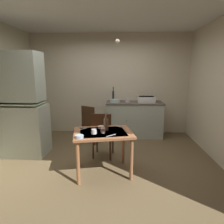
{
  "coord_description": "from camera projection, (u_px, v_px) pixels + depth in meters",
  "views": [
    {
      "loc": [
        0.32,
        -3.56,
        1.71
      ],
      "look_at": [
        0.14,
        0.15,
        0.93
      ],
      "focal_mm": 31.44,
      "sensor_mm": 36.0,
      "label": 1
    }
  ],
  "objects": [
    {
      "name": "ground_plane",
      "position": [
        104.0,
        160.0,
        3.84
      ],
      "size": [
        5.27,
        5.27,
        0.0
      ],
      "primitive_type": "plane",
      "color": "brown"
    },
    {
      "name": "wall_back",
      "position": [
        110.0,
        84.0,
        5.4
      ],
      "size": [
        4.37,
        0.1,
        2.69
      ],
      "primitive_type": "cube",
      "color": "beige",
      "rests_on": "ground"
    },
    {
      "name": "ceiling_slab",
      "position": [
        103.0,
        8.0,
        3.28
      ],
      "size": [
        4.37,
        3.75,
        0.1
      ],
      "primitive_type": "cube",
      "color": "silver"
    },
    {
      "name": "hutch_cabinet",
      "position": [
        22.0,
        108.0,
        3.93
      ],
      "size": [
        0.9,
        0.6,
        2.07
      ],
      "color": "#ABB6A5",
      "rests_on": "ground"
    },
    {
      "name": "counter_cabinet",
      "position": [
        134.0,
        119.0,
        5.19
      ],
      "size": [
        1.46,
        0.64,
        0.91
      ],
      "color": "#ABB6A5",
      "rests_on": "ground"
    },
    {
      "name": "sink_basin",
      "position": [
        146.0,
        99.0,
        5.06
      ],
      "size": [
        0.44,
        0.34,
        0.15
      ],
      "color": "white",
      "rests_on": "counter_cabinet"
    },
    {
      "name": "hand_pump",
      "position": [
        113.0,
        95.0,
        5.13
      ],
      "size": [
        0.05,
        0.27,
        0.39
      ],
      "color": "#232328",
      "rests_on": "counter_cabinet"
    },
    {
      "name": "mixing_bowl_counter",
      "position": [
        115.0,
        101.0,
        5.06
      ],
      "size": [
        0.26,
        0.26,
        0.08
      ],
      "primitive_type": "cylinder",
      "color": "#ADD1C1",
      "rests_on": "counter_cabinet"
    },
    {
      "name": "stoneware_crock",
      "position": [
        127.0,
        100.0,
        5.05
      ],
      "size": [
        0.12,
        0.12,
        0.11
      ],
      "primitive_type": "cylinder",
      "color": "beige",
      "rests_on": "counter_cabinet"
    },
    {
      "name": "dining_table",
      "position": [
        103.0,
        138.0,
        3.24
      ],
      "size": [
        1.07,
        0.91,
        0.73
      ],
      "color": "brown",
      "rests_on": "ground"
    },
    {
      "name": "chair_far_side",
      "position": [
        102.0,
        135.0,
        3.85
      ],
      "size": [
        0.44,
        0.44,
        0.92
      ],
      "color": "#3B2314",
      "rests_on": "ground"
    },
    {
      "name": "chair_by_counter",
      "position": [
        91.0,
        123.0,
        4.68
      ],
      "size": [
        0.55,
        0.55,
        0.91
      ],
      "color": "#3B1E0E",
      "rests_on": "ground"
    },
    {
      "name": "serving_bowl_wide",
      "position": [
        79.0,
        137.0,
        2.9
      ],
      "size": [
        0.13,
        0.13,
        0.05
      ],
      "primitive_type": "cylinder",
      "color": "#9EB2C6",
      "rests_on": "dining_table"
    },
    {
      "name": "soup_bowl_small",
      "position": [
        101.0,
        127.0,
        3.41
      ],
      "size": [
        0.12,
        0.12,
        0.04
      ],
      "primitive_type": "cylinder",
      "color": "tan",
      "rests_on": "dining_table"
    },
    {
      "name": "mug_dark",
      "position": [
        103.0,
        130.0,
        3.15
      ],
      "size": [
        0.07,
        0.07,
        0.08
      ],
      "primitive_type": "cylinder",
      "color": "tan",
      "rests_on": "dining_table"
    },
    {
      "name": "teacup_cream",
      "position": [
        94.0,
        131.0,
        3.1
      ],
      "size": [
        0.09,
        0.09,
        0.08
      ],
      "primitive_type": "cylinder",
      "color": "white",
      "rests_on": "dining_table"
    },
    {
      "name": "glass_bottle",
      "position": [
        106.0,
        124.0,
        3.28
      ],
      "size": [
        0.08,
        0.08,
        0.27
      ],
      "color": "olive",
      "rests_on": "dining_table"
    },
    {
      "name": "table_knife",
      "position": [
        111.0,
        135.0,
        3.02
      ],
      "size": [
        0.15,
        0.13,
        0.0
      ],
      "primitive_type": "cube",
      "rotation": [
        0.0,
        0.0,
        3.85
      ],
      "color": "silver",
      "rests_on": "dining_table"
    },
    {
      "name": "teaspoon_near_bowl",
      "position": [
        119.0,
        127.0,
        3.51
      ],
      "size": [
        0.13,
        0.1,
        0.0
      ],
      "primitive_type": "cube",
      "rotation": [
        0.0,
        0.0,
        5.65
      ],
      "color": "beige",
      "rests_on": "dining_table"
    },
    {
      "name": "teaspoon_by_cup",
      "position": [
        83.0,
        129.0,
        3.37
      ],
      "size": [
        0.12,
        0.13,
        0.0
      ],
      "primitive_type": "cube",
      "rotation": [
        0.0,
        0.0,
        0.81
      ],
      "color": "beige",
      "rests_on": "dining_table"
    },
    {
      "name": "pendant_bulb",
      "position": [
        118.0,
        41.0,
        3.67
      ],
      "size": [
        0.08,
        0.08,
        0.08
      ],
      "primitive_type": "sphere",
      "color": "#F9EFCC"
    }
  ]
}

